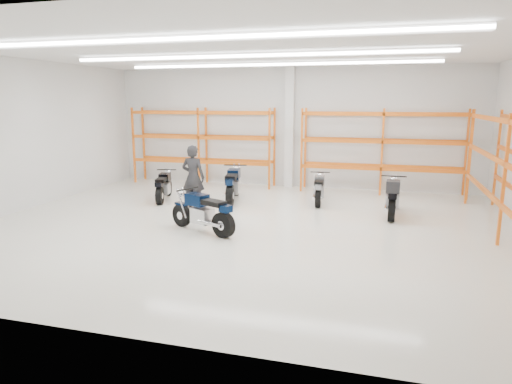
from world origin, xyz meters
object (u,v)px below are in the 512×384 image
(motorcycle_back_d, at_px, (392,197))
(structural_column, at_px, (290,128))
(motorcycle_back_a, at_px, (164,187))
(motorcycle_back_b, at_px, (233,185))
(motorcycle_back_c, at_px, (319,190))
(motorcycle_main, at_px, (204,213))
(standing_man, at_px, (193,177))

(motorcycle_back_d, relative_size, structural_column, 0.51)
(motorcycle_back_a, height_order, motorcycle_back_d, motorcycle_back_d)
(motorcycle_back_a, distance_m, motorcycle_back_d, 7.27)
(motorcycle_back_b, bearing_deg, motorcycle_back_c, 9.32)
(motorcycle_back_c, bearing_deg, structural_column, 120.49)
(motorcycle_main, xyz_separation_m, motorcycle_back_c, (2.31, 4.11, -0.05))
(motorcycle_main, height_order, motorcycle_back_c, motorcycle_main)
(motorcycle_back_d, bearing_deg, motorcycle_back_a, 178.59)
(motorcycle_main, bearing_deg, motorcycle_back_b, 97.30)
(motorcycle_back_c, xyz_separation_m, motorcycle_back_d, (2.25, -1.16, 0.12))
(motorcycle_back_d, xyz_separation_m, structural_column, (-3.76, 3.72, 1.69))
(motorcycle_main, bearing_deg, motorcycle_back_c, 60.73)
(motorcycle_back_c, height_order, standing_man, standing_man)
(motorcycle_back_c, distance_m, structural_column, 3.48)
(structural_column, bearing_deg, motorcycle_main, -96.80)
(motorcycle_back_a, bearing_deg, motorcycle_back_c, 11.04)
(motorcycle_main, height_order, standing_man, standing_man)
(motorcycle_back_d, xyz_separation_m, standing_man, (-5.83, -0.65, 0.42))
(standing_man, bearing_deg, motorcycle_back_c, -152.59)
(motorcycle_back_b, distance_m, structural_column, 3.70)
(structural_column, bearing_deg, motorcycle_back_a, -134.72)
(motorcycle_main, relative_size, motorcycle_back_d, 0.89)
(motorcycle_main, distance_m, motorcycle_back_b, 3.69)
(motorcycle_back_a, xyz_separation_m, motorcycle_back_d, (7.27, -0.18, 0.11))
(motorcycle_back_b, relative_size, structural_column, 0.51)
(motorcycle_back_a, height_order, motorcycle_back_c, motorcycle_back_a)
(motorcycle_main, xyz_separation_m, structural_column, (0.80, 6.68, 1.75))
(motorcycle_back_c, distance_m, motorcycle_back_d, 2.54)
(motorcycle_back_b, bearing_deg, motorcycle_main, -82.70)
(motorcycle_back_c, bearing_deg, motorcycle_back_b, -170.68)
(motorcycle_back_a, distance_m, motorcycle_back_c, 5.11)
(standing_man, bearing_deg, motorcycle_back_b, -120.18)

